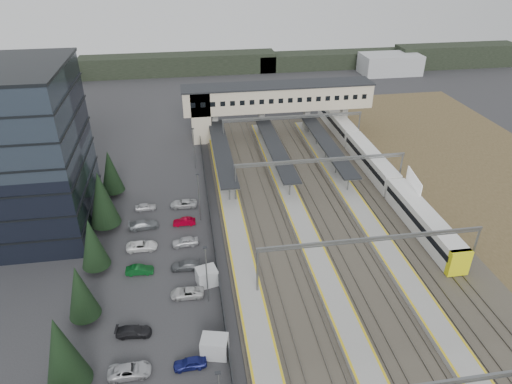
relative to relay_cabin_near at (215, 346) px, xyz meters
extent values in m
plane|color=#2B2B2D|center=(7.85, 16.16, -1.15)|extent=(220.00, 220.00, 0.00)
cube|color=black|center=(-28.15, 28.16, 2.28)|extent=(24.30, 18.30, 0.25)
cube|color=black|center=(-28.15, 28.16, 5.70)|extent=(24.30, 18.30, 0.25)
cylinder|color=black|center=(-14.15, -1.84, -0.55)|extent=(0.44, 0.44, 1.20)
cone|color=black|center=(-14.15, -1.84, 3.95)|extent=(4.26, 4.26, 8.20)
cylinder|color=black|center=(-14.15, 7.16, -0.55)|extent=(0.44, 0.44, 1.20)
cone|color=black|center=(-14.15, 7.16, 3.25)|extent=(3.54, 3.54, 6.80)
cylinder|color=black|center=(-14.15, 16.16, -0.55)|extent=(0.44, 0.44, 1.20)
cone|color=black|center=(-14.15, 16.16, 3.35)|extent=(3.64, 3.64, 7.00)
cylinder|color=black|center=(-14.15, 26.16, -0.55)|extent=(0.44, 0.44, 1.20)
cone|color=black|center=(-14.15, 26.16, 4.10)|extent=(4.42, 4.42, 8.50)
cylinder|color=black|center=(-14.15, 36.16, -0.55)|extent=(0.44, 0.44, 1.20)
cone|color=black|center=(-14.15, 36.16, 3.45)|extent=(3.74, 3.74, 7.20)
imported|color=#B0B0B5|center=(-8.65, -1.24, -0.55)|extent=(4.34, 2.04, 1.20)
imported|color=black|center=(-8.65, 4.06, -0.59)|extent=(4.02, 1.92, 1.13)
imported|color=#0A4619|center=(-8.65, 14.66, -0.57)|extent=(3.62, 1.40, 1.18)
imported|color=white|center=(-8.65, 19.96, -0.56)|extent=(4.32, 2.06, 1.19)
imported|color=slate|center=(-8.65, 25.26, -0.51)|extent=(4.62, 2.26, 1.29)
imported|color=#B2B2B6|center=(-8.65, 30.56, -0.58)|extent=(3.42, 1.56, 1.14)
imported|color=navy|center=(-2.65, -1.24, -0.57)|extent=(3.45, 1.48, 1.16)
imported|color=silver|center=(-2.65, 9.36, -0.59)|extent=(4.18, 2.12, 1.13)
imported|color=#53565A|center=(-2.65, 14.66, -0.56)|extent=(4.18, 1.95, 1.18)
imported|color=#B0B0B4|center=(-2.65, 19.96, -0.51)|extent=(3.84, 1.72, 1.28)
imported|color=#9B0018|center=(-2.65, 25.26, -0.60)|extent=(3.42, 1.29, 1.11)
imported|color=#B7B8BB|center=(-2.65, 30.56, -0.55)|extent=(4.44, 2.28, 1.20)
cube|color=black|center=(-0.15, -8.84, 6.85)|extent=(0.50, 0.25, 0.15)
cylinder|color=slate|center=(-0.15, 8.16, 2.85)|extent=(0.16, 0.16, 8.00)
cube|color=black|center=(-0.15, 8.16, 6.85)|extent=(0.50, 0.25, 0.15)
cylinder|color=slate|center=(-0.15, 26.16, 2.85)|extent=(0.16, 0.16, 8.00)
cube|color=black|center=(-0.15, 26.16, 6.85)|extent=(0.50, 0.25, 0.15)
cylinder|color=slate|center=(-0.15, 44.16, 2.85)|extent=(0.16, 0.16, 8.00)
cube|color=black|center=(-0.15, 44.16, 6.85)|extent=(0.50, 0.25, 0.15)
cube|color=#26282B|center=(1.35, 21.16, -0.15)|extent=(0.08, 90.00, 2.00)
cube|color=#A8AAAD|center=(0.00, 0.00, 0.00)|extent=(3.18, 2.65, 2.31)
cube|color=#A8AAAD|center=(-0.09, 11.32, -0.01)|extent=(2.92, 2.61, 2.29)
cube|color=#3C372D|center=(19.85, 21.16, -1.05)|extent=(34.00, 90.00, 0.20)
cube|color=#59544C|center=(7.13, 21.16, -0.87)|extent=(0.08, 90.00, 0.14)
cube|color=#59544C|center=(8.57, 21.16, -0.87)|extent=(0.08, 90.00, 0.14)
cube|color=#59544C|center=(11.13, 21.16, -0.87)|extent=(0.08, 90.00, 0.14)
cube|color=#59544C|center=(12.57, 21.16, -0.87)|extent=(0.08, 90.00, 0.14)
cube|color=#59544C|center=(17.13, 21.16, -0.87)|extent=(0.08, 90.00, 0.14)
cube|color=#59544C|center=(18.57, 21.16, -0.87)|extent=(0.08, 90.00, 0.14)
cube|color=#59544C|center=(21.13, 21.16, -0.87)|extent=(0.08, 90.00, 0.14)
cube|color=#59544C|center=(22.57, 21.16, -0.87)|extent=(0.08, 90.00, 0.14)
cube|color=#59544C|center=(27.13, 21.16, -0.87)|extent=(0.08, 90.00, 0.14)
cube|color=#59544C|center=(28.57, 21.16, -0.87)|extent=(0.08, 90.00, 0.14)
cube|color=#59544C|center=(31.13, 21.16, -0.87)|extent=(0.08, 90.00, 0.14)
cube|color=#59544C|center=(32.57, 21.16, -0.87)|extent=(0.08, 90.00, 0.14)
cube|color=gray|center=(4.85, 21.16, -0.70)|extent=(3.20, 82.00, 0.90)
cube|color=gold|center=(3.40, 21.16, -0.24)|extent=(0.25, 82.00, 0.02)
cube|color=gold|center=(6.30, 21.16, -0.24)|extent=(0.25, 82.00, 0.02)
cube|color=gray|center=(14.85, 21.16, -0.70)|extent=(3.20, 82.00, 0.90)
cube|color=gold|center=(13.40, 21.16, -0.24)|extent=(0.25, 82.00, 0.02)
cube|color=gold|center=(16.30, 21.16, -0.24)|extent=(0.25, 82.00, 0.02)
cube|color=gray|center=(24.85, 21.16, -0.70)|extent=(3.20, 82.00, 0.90)
cube|color=gold|center=(23.40, 21.16, -0.24)|extent=(0.25, 82.00, 0.02)
cube|color=gold|center=(26.30, 21.16, -0.24)|extent=(0.25, 82.00, 0.02)
cube|color=black|center=(4.85, 43.16, 2.85)|extent=(3.00, 30.00, 0.25)
cube|color=slate|center=(4.85, 43.16, 2.70)|extent=(3.10, 30.00, 0.12)
cylinder|color=slate|center=(4.85, 30.16, 1.25)|extent=(0.20, 0.20, 3.10)
cylinder|color=slate|center=(4.85, 36.66, 1.25)|extent=(0.20, 0.20, 3.10)
cylinder|color=slate|center=(4.85, 43.16, 1.25)|extent=(0.20, 0.20, 3.10)
cylinder|color=slate|center=(4.85, 49.66, 1.25)|extent=(0.20, 0.20, 3.10)
cylinder|color=slate|center=(4.85, 56.16, 1.25)|extent=(0.20, 0.20, 3.10)
cube|color=black|center=(14.85, 43.16, 2.85)|extent=(3.00, 30.00, 0.25)
cube|color=slate|center=(14.85, 43.16, 2.70)|extent=(3.10, 30.00, 0.12)
cylinder|color=slate|center=(14.85, 30.16, 1.25)|extent=(0.20, 0.20, 3.10)
cylinder|color=slate|center=(14.85, 36.66, 1.25)|extent=(0.20, 0.20, 3.10)
cylinder|color=slate|center=(14.85, 43.16, 1.25)|extent=(0.20, 0.20, 3.10)
cylinder|color=slate|center=(14.85, 49.66, 1.25)|extent=(0.20, 0.20, 3.10)
cylinder|color=slate|center=(14.85, 56.16, 1.25)|extent=(0.20, 0.20, 3.10)
cube|color=black|center=(24.85, 43.16, 2.85)|extent=(3.00, 30.00, 0.25)
cube|color=slate|center=(24.85, 43.16, 2.70)|extent=(3.10, 30.00, 0.12)
cylinder|color=slate|center=(24.85, 30.16, 1.25)|extent=(0.20, 0.20, 3.10)
cylinder|color=slate|center=(24.85, 36.66, 1.25)|extent=(0.20, 0.20, 3.10)
cylinder|color=slate|center=(24.85, 43.16, 1.25)|extent=(0.20, 0.20, 3.10)
cylinder|color=slate|center=(24.85, 49.66, 1.25)|extent=(0.20, 0.20, 3.10)
cylinder|color=slate|center=(24.85, 56.16, 1.25)|extent=(0.20, 0.20, 3.10)
cube|color=beige|center=(18.35, 58.16, 7.35)|extent=(40.00, 6.00, 5.00)
cube|color=black|center=(18.35, 58.16, 9.90)|extent=(40.40, 6.40, 0.30)
cube|color=beige|center=(1.85, 58.16, 4.35)|extent=(4.00, 6.00, 11.00)
cube|color=black|center=(0.35, 55.14, 7.45)|extent=(1.00, 0.06, 1.00)
cube|color=black|center=(2.35, 55.14, 7.45)|extent=(1.00, 0.06, 1.00)
cube|color=black|center=(4.35, 55.14, 7.45)|extent=(1.00, 0.06, 1.00)
cube|color=black|center=(6.35, 55.14, 7.45)|extent=(1.00, 0.06, 1.00)
cube|color=black|center=(8.35, 55.14, 7.45)|extent=(1.00, 0.06, 1.00)
cube|color=black|center=(10.35, 55.14, 7.45)|extent=(1.00, 0.06, 1.00)
cube|color=black|center=(12.35, 55.14, 7.45)|extent=(1.00, 0.06, 1.00)
cube|color=black|center=(14.35, 55.14, 7.45)|extent=(1.00, 0.06, 1.00)
cube|color=black|center=(16.35, 55.14, 7.45)|extent=(1.00, 0.06, 1.00)
cube|color=black|center=(18.35, 55.14, 7.45)|extent=(1.00, 0.06, 1.00)
cube|color=black|center=(20.35, 55.14, 7.45)|extent=(1.00, 0.06, 1.00)
cube|color=black|center=(22.35, 55.14, 7.45)|extent=(1.00, 0.06, 1.00)
cube|color=black|center=(24.35, 55.14, 7.45)|extent=(1.00, 0.06, 1.00)
cube|color=black|center=(26.35, 55.14, 7.45)|extent=(1.00, 0.06, 1.00)
cube|color=black|center=(28.35, 55.14, 7.45)|extent=(1.00, 0.06, 1.00)
cube|color=black|center=(30.35, 55.14, 7.45)|extent=(1.00, 0.06, 1.00)
cube|color=black|center=(32.35, 55.14, 7.45)|extent=(1.00, 0.06, 1.00)
cube|color=black|center=(34.35, 55.14, 7.45)|extent=(1.00, 0.06, 1.00)
cube|color=black|center=(36.35, 55.14, 7.45)|extent=(1.00, 0.06, 1.00)
cube|color=gray|center=(3.35, 58.16, 1.85)|extent=(1.20, 1.60, 6.00)
cube|color=gray|center=(4.85, 58.16, 1.85)|extent=(1.20, 1.60, 6.00)
cube|color=gray|center=(14.85, 58.16, 1.85)|extent=(1.20, 1.60, 6.00)
cube|color=gray|center=(24.85, 58.16, 1.85)|extent=(1.20, 1.60, 6.00)
cube|color=gray|center=(33.35, 58.16, 1.85)|extent=(1.20, 1.60, 6.00)
cube|color=slate|center=(19.85, -11.84, 5.85)|extent=(28.40, 0.25, 0.35)
cube|color=slate|center=(19.85, -11.84, 5.45)|extent=(28.40, 0.12, 0.12)
cylinder|color=slate|center=(5.85, 8.16, 2.35)|extent=(0.28, 0.28, 7.00)
cylinder|color=slate|center=(33.85, 8.16, 2.35)|extent=(0.28, 0.28, 7.00)
cube|color=slate|center=(19.85, 8.16, 5.85)|extent=(28.40, 0.25, 0.35)
cube|color=slate|center=(19.85, 8.16, 5.45)|extent=(28.40, 0.12, 0.12)
cylinder|color=slate|center=(5.85, 30.16, 2.35)|extent=(0.28, 0.28, 7.00)
cylinder|color=slate|center=(33.85, 30.16, 2.35)|extent=(0.28, 0.28, 7.00)
cube|color=slate|center=(19.85, 30.16, 5.85)|extent=(28.40, 0.25, 0.35)
cube|color=slate|center=(19.85, 30.16, 5.45)|extent=(28.40, 0.12, 0.12)
cylinder|color=slate|center=(5.85, 50.16, 2.35)|extent=(0.28, 0.28, 7.00)
cylinder|color=slate|center=(33.85, 50.16, 2.35)|extent=(0.28, 0.28, 7.00)
cube|color=slate|center=(19.85, 50.16, 5.85)|extent=(28.40, 0.25, 0.35)
cube|color=slate|center=(19.85, 50.16, 5.45)|extent=(28.40, 0.12, 0.12)
cube|color=silver|center=(31.85, 17.49, 0.98)|extent=(2.85, 19.74, 3.66)
cube|color=black|center=(31.85, 17.49, 1.39)|extent=(2.91, 19.14, 0.92)
cube|color=slate|center=(31.85, 17.49, -0.59)|extent=(2.44, 18.34, 0.51)
cube|color=silver|center=(31.85, 37.83, 0.98)|extent=(2.85, 19.74, 3.66)
cube|color=black|center=(31.85, 37.83, 1.39)|extent=(2.91, 19.14, 0.92)
cube|color=slate|center=(31.85, 37.83, -0.59)|extent=(2.44, 18.34, 0.51)
cube|color=silver|center=(31.85, 58.17, 0.98)|extent=(2.85, 19.74, 3.66)
cube|color=black|center=(31.85, 58.17, 1.39)|extent=(2.91, 19.14, 0.92)
cube|color=slate|center=(31.85, 58.17, -0.59)|extent=(2.44, 18.34, 0.51)
cube|color=yellow|center=(31.85, 7.73, 0.98)|extent=(2.87, 0.90, 3.66)
cylinder|color=slate|center=(33.49, 21.80, 0.64)|extent=(0.20, 0.20, 3.58)
cylinder|color=slate|center=(33.49, 27.51, 0.64)|extent=(0.20, 0.20, 3.58)
cube|color=white|center=(33.49, 24.66, 3.00)|extent=(1.11, 6.66, 3.35)
cube|color=black|center=(-2.15, 111.16, 1.85)|extent=(60.00, 8.00, 6.00)
cube|color=black|center=(47.85, 111.16, 1.35)|extent=(50.00, 8.00, 5.00)
cube|color=black|center=(87.85, 106.16, 2.35)|extent=(40.00, 8.00, 7.00)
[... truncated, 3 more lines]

